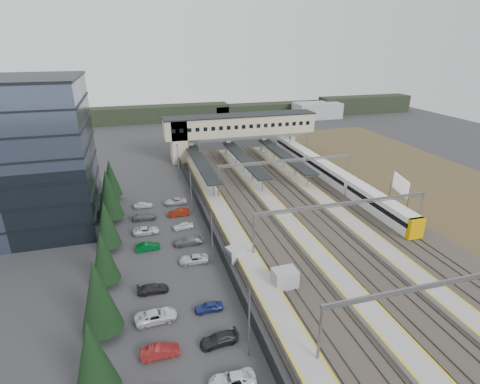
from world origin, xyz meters
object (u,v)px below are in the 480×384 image
object	(u,v)px
billboard	(401,186)
relay_cabin_far	(235,254)
footbridge	(230,128)
relay_cabin_near	(285,279)
train	(329,173)
office_building	(9,157)

from	to	relation	value
billboard	relay_cabin_far	bearing A→B (deg)	-163.37
relay_cabin_far	footbridge	world-z (taller)	footbridge
relay_cabin_near	footbridge	distance (m)	58.53
billboard	train	bearing A→B (deg)	114.60
train	billboard	xyz separation A→B (m)	(6.82, -14.89, 1.72)
office_building	relay_cabin_far	world-z (taller)	office_building
relay_cabin_near	relay_cabin_far	world-z (taller)	relay_cabin_near
relay_cabin_near	billboard	size ratio (longest dim) A/B	0.51
relay_cabin_near	train	bearing A→B (deg)	53.93
office_building	footbridge	size ratio (longest dim) A/B	0.60
footbridge	billboard	world-z (taller)	footbridge
relay_cabin_far	footbridge	distance (m)	51.71
relay_cabin_near	train	distance (m)	41.30
relay_cabin_far	footbridge	xyz separation A→B (m)	(12.40, 49.72, 6.91)
train	billboard	distance (m)	16.47
footbridge	billboard	distance (m)	45.64
office_building	footbridge	world-z (taller)	office_building
office_building	train	distance (m)	61.14
train	relay_cabin_near	bearing A→B (deg)	-126.07
relay_cabin_near	office_building	bearing A→B (deg)	142.28
office_building	relay_cabin_near	xyz separation A→B (m)	(35.69, -27.60, -10.92)
relay_cabin_near	relay_cabin_far	size ratio (longest dim) A/B	1.16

